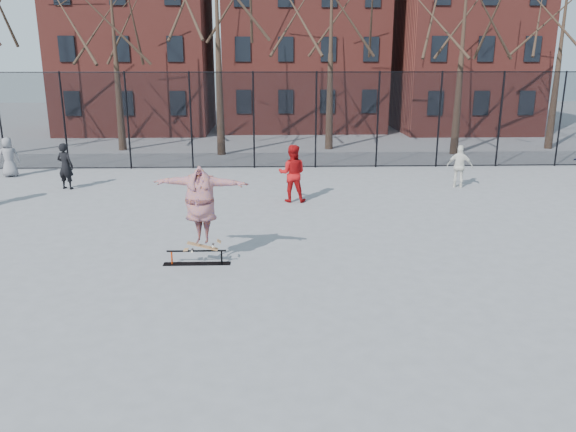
{
  "coord_description": "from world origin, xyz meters",
  "views": [
    {
      "loc": [
        -0.76,
        -10.58,
        4.52
      ],
      "look_at": [
        -0.36,
        1.5,
        1.1
      ],
      "focal_mm": 35.0,
      "sensor_mm": 36.0,
      "label": 1
    }
  ],
  "objects_px": {
    "bystander_grey": "(9,157)",
    "bystander_white": "(460,166)",
    "bystander_black": "(65,166)",
    "bystander_red": "(292,173)",
    "skater": "(201,209)",
    "skateboard": "(203,248)",
    "skate_rail": "(197,259)"
  },
  "relations": [
    {
      "from": "bystander_red",
      "to": "bystander_white",
      "type": "xyz_separation_m",
      "value": [
        6.09,
        1.86,
        -0.16
      ]
    },
    {
      "from": "bystander_white",
      "to": "skateboard",
      "type": "bearing_deg",
      "value": 62.96
    },
    {
      "from": "bystander_red",
      "to": "bystander_white",
      "type": "bearing_deg",
      "value": -156.56
    },
    {
      "from": "skate_rail",
      "to": "bystander_grey",
      "type": "xyz_separation_m",
      "value": [
        -8.52,
        10.03,
        0.65
      ]
    },
    {
      "from": "bystander_grey",
      "to": "bystander_red",
      "type": "bearing_deg",
      "value": 142.98
    },
    {
      "from": "bystander_grey",
      "to": "skate_rail",
      "type": "bearing_deg",
      "value": 114.91
    },
    {
      "from": "bystander_white",
      "to": "bystander_grey",
      "type": "bearing_deg",
      "value": 12.56
    },
    {
      "from": "skater",
      "to": "bystander_black",
      "type": "xyz_separation_m",
      "value": [
        -5.7,
        7.79,
        -0.47
      ]
    },
    {
      "from": "bystander_black",
      "to": "bystander_red",
      "type": "relative_size",
      "value": 0.89
    },
    {
      "from": "skater",
      "to": "bystander_white",
      "type": "relative_size",
      "value": 1.39
    },
    {
      "from": "bystander_grey",
      "to": "bystander_white",
      "type": "distance_m",
      "value": 17.19
    },
    {
      "from": "bystander_black",
      "to": "bystander_red",
      "type": "height_order",
      "value": "bystander_red"
    },
    {
      "from": "bystander_black",
      "to": "bystander_white",
      "type": "relative_size",
      "value": 1.08
    },
    {
      "from": "bystander_white",
      "to": "bystander_black",
      "type": "bearing_deg",
      "value": 19.9
    },
    {
      "from": "skate_rail",
      "to": "bystander_black",
      "type": "bearing_deg",
      "value": 125.51
    },
    {
      "from": "skate_rail",
      "to": "skater",
      "type": "distance_m",
      "value": 1.17
    },
    {
      "from": "skate_rail",
      "to": "bystander_white",
      "type": "height_order",
      "value": "bystander_white"
    },
    {
      "from": "skateboard",
      "to": "bystander_red",
      "type": "distance_m",
      "value": 6.16
    },
    {
      "from": "bystander_grey",
      "to": "bystander_black",
      "type": "relative_size",
      "value": 0.94
    },
    {
      "from": "skater",
      "to": "bystander_grey",
      "type": "distance_m",
      "value": 13.26
    },
    {
      "from": "skate_rail",
      "to": "skateboard",
      "type": "height_order",
      "value": "skateboard"
    },
    {
      "from": "bystander_grey",
      "to": "bystander_red",
      "type": "distance_m",
      "value": 11.75
    },
    {
      "from": "skateboard",
      "to": "skater",
      "type": "relative_size",
      "value": 0.35
    },
    {
      "from": "skate_rail",
      "to": "bystander_black",
      "type": "relative_size",
      "value": 0.92
    },
    {
      "from": "skateboard",
      "to": "bystander_red",
      "type": "bearing_deg",
      "value": 68.39
    },
    {
      "from": "skater",
      "to": "bystander_white",
      "type": "height_order",
      "value": "skater"
    },
    {
      "from": "bystander_grey",
      "to": "bystander_black",
      "type": "distance_m",
      "value": 3.72
    },
    {
      "from": "bystander_white",
      "to": "bystander_red",
      "type": "bearing_deg",
      "value": 37.77
    },
    {
      "from": "skateboard",
      "to": "bystander_white",
      "type": "relative_size",
      "value": 0.49
    },
    {
      "from": "skate_rail",
      "to": "bystander_grey",
      "type": "bearing_deg",
      "value": 130.36
    },
    {
      "from": "bystander_black",
      "to": "bystander_red",
      "type": "xyz_separation_m",
      "value": [
        7.96,
        -2.08,
        0.1
      ]
    },
    {
      "from": "skate_rail",
      "to": "bystander_black",
      "type": "distance_m",
      "value": 9.59
    }
  ]
}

